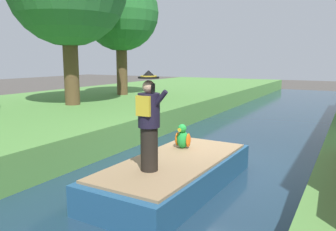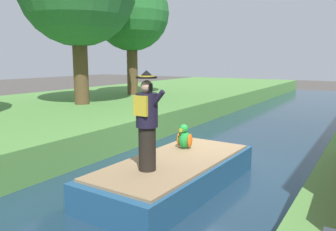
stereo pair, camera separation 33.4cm
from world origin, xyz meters
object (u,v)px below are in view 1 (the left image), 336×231
(tree_slender, at_px, (121,13))
(boat, at_px, (175,174))
(parrot_plush, at_px, (183,138))
(person_pirate, at_px, (149,121))

(tree_slender, bearing_deg, boat, -48.14)
(parrot_plush, bearing_deg, person_pirate, -84.29)
(person_pirate, height_order, parrot_plush, person_pirate)
(person_pirate, bearing_deg, tree_slender, 145.77)
(boat, distance_m, parrot_plush, 1.09)
(boat, distance_m, person_pirate, 1.50)
(person_pirate, bearing_deg, boat, 100.99)
(parrot_plush, bearing_deg, boat, -73.77)
(boat, distance_m, tree_slender, 12.09)
(person_pirate, bearing_deg, parrot_plush, 112.67)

